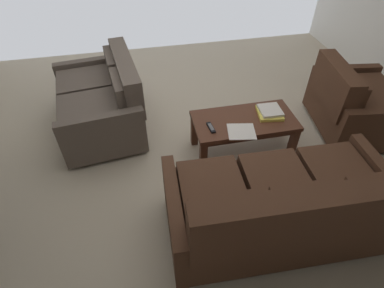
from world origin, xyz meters
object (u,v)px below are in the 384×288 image
Objects in this scene: tv_remote at (211,128)px; coffee_table at (244,125)px; armchair_side at (353,104)px; sofa_main at (283,208)px; loveseat_near at (103,101)px; book_stack at (270,112)px; loose_magazine at (241,132)px.

coffee_table is at bearing -169.32° from tv_remote.
armchair_side is (-1.35, -0.12, -0.01)m from coffee_table.
sofa_main reaches higher than loveseat_near.
book_stack is at bearing -171.01° from tv_remote.
book_stack is (-1.73, 0.71, 0.10)m from loveseat_near.
armchair_side is 4.17× the size of loose_magazine.
coffee_table is 0.39m from tv_remote.
sofa_main is 6.93× the size of loose_magazine.
book_stack reaches higher than loose_magazine.
loose_magazine is at bearing 29.67° from book_stack.
tv_remote is at bearing -71.59° from sofa_main.
armchair_side is 3.72× the size of book_stack.
loose_magazine is (-0.28, 0.11, -0.01)m from tv_remote.
loose_magazine is at bearing 157.97° from tv_remote.
loveseat_near is at bearing -22.34° from book_stack.
sofa_main reaches higher than tv_remote.
loveseat_near is 1.64m from loose_magazine.
coffee_table is 6.47× the size of tv_remote.
armchair_side is 1.48m from loose_magazine.
sofa_main is 1.05m from tv_remote.
tv_remote is at bearing 78.59° from loose_magazine.
tv_remote reaches higher than loose_magazine.
armchair_side is (-1.39, -1.18, -0.02)m from sofa_main.
tv_remote is (1.72, 0.19, 0.09)m from armchair_side.
loose_magazine is (1.45, 0.30, 0.08)m from armchair_side.
sofa_main is 1.66× the size of armchair_side.
coffee_table is 0.22m from loose_magazine.
loveseat_near is 2.86m from armchair_side.
loveseat_near is at bearing -37.33° from tv_remote.
sofa_main is 6.17× the size of book_stack.
armchair_side is 1.74m from tv_remote.
book_stack is at bearing -106.72° from sofa_main.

